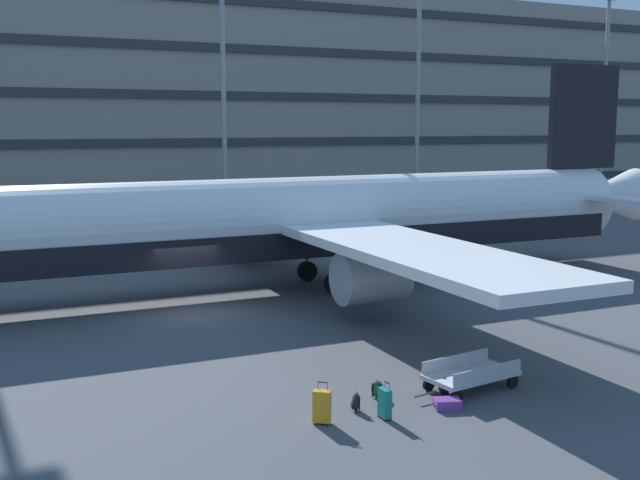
{
  "coord_description": "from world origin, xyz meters",
  "views": [
    {
      "loc": [
        -7.6,
        -28.38,
        7.2
      ],
      "look_at": [
        4.11,
        -3.21,
        3.0
      ],
      "focal_mm": 42.79,
      "sensor_mm": 36.0,
      "label": 1
    }
  ],
  "objects_px": {
    "suitcase_red": "(447,404)",
    "backpack_purple": "(444,387)",
    "suitcase_orange": "(322,406)",
    "baggage_cart": "(471,374)",
    "backpack_large": "(377,389)",
    "airliner": "(301,221)",
    "backpack_scuffed": "(355,403)",
    "suitcase_black": "(385,403)"
  },
  "relations": [
    {
      "from": "airliner",
      "to": "baggage_cart",
      "type": "relative_size",
      "value": 11.76
    },
    {
      "from": "suitcase_red",
      "to": "backpack_purple",
      "type": "distance_m",
      "value": 0.96
    },
    {
      "from": "airliner",
      "to": "baggage_cart",
      "type": "bearing_deg",
      "value": -94.15
    },
    {
      "from": "backpack_scuffed",
      "to": "backpack_large",
      "type": "bearing_deg",
      "value": 32.99
    },
    {
      "from": "backpack_scuffed",
      "to": "backpack_purple",
      "type": "xyz_separation_m",
      "value": [
        2.69,
        0.01,
        0.02
      ]
    },
    {
      "from": "suitcase_black",
      "to": "baggage_cart",
      "type": "relative_size",
      "value": 0.28
    },
    {
      "from": "airliner",
      "to": "suitcase_red",
      "type": "xyz_separation_m",
      "value": [
        -2.42,
        -14.88,
        -2.89
      ]
    },
    {
      "from": "backpack_scuffed",
      "to": "backpack_purple",
      "type": "bearing_deg",
      "value": 0.11
    },
    {
      "from": "suitcase_red",
      "to": "backpack_purple",
      "type": "bearing_deg",
      "value": 60.77
    },
    {
      "from": "suitcase_black",
      "to": "suitcase_red",
      "type": "xyz_separation_m",
      "value": [
        1.79,
        -0.08,
        -0.28
      ]
    },
    {
      "from": "suitcase_orange",
      "to": "baggage_cart",
      "type": "xyz_separation_m",
      "value": [
        4.74,
        0.48,
        -0.02
      ]
    },
    {
      "from": "suitcase_red",
      "to": "suitcase_orange",
      "type": "xyz_separation_m",
      "value": [
        -3.34,
        0.44,
        0.32
      ]
    },
    {
      "from": "suitcase_black",
      "to": "backpack_large",
      "type": "distance_m",
      "value": 1.53
    },
    {
      "from": "suitcase_orange",
      "to": "backpack_large",
      "type": "relative_size",
      "value": 2.07
    },
    {
      "from": "suitcase_red",
      "to": "baggage_cart",
      "type": "bearing_deg",
      "value": 33.24
    },
    {
      "from": "backpack_purple",
      "to": "airliner",
      "type": "bearing_deg",
      "value": 82.1
    },
    {
      "from": "backpack_scuffed",
      "to": "suitcase_red",
      "type": "bearing_deg",
      "value": -20.45
    },
    {
      "from": "suitcase_red",
      "to": "suitcase_orange",
      "type": "relative_size",
      "value": 0.74
    },
    {
      "from": "airliner",
      "to": "suitcase_orange",
      "type": "relative_size",
      "value": 37.97
    },
    {
      "from": "suitcase_black",
      "to": "backpack_scuffed",
      "type": "distance_m",
      "value": 0.88
    },
    {
      "from": "suitcase_black",
      "to": "baggage_cart",
      "type": "distance_m",
      "value": 3.3
    },
    {
      "from": "suitcase_black",
      "to": "suitcase_red",
      "type": "height_order",
      "value": "suitcase_black"
    },
    {
      "from": "suitcase_orange",
      "to": "backpack_large",
      "type": "distance_m",
      "value": 2.38
    },
    {
      "from": "suitcase_red",
      "to": "backpack_large",
      "type": "xyz_separation_m",
      "value": [
        -1.21,
        1.48,
        0.09
      ]
    },
    {
      "from": "backpack_scuffed",
      "to": "suitcase_black",
      "type": "bearing_deg",
      "value": -60.0
    },
    {
      "from": "backpack_scuffed",
      "to": "backpack_large",
      "type": "distance_m",
      "value": 1.2
    },
    {
      "from": "backpack_large",
      "to": "baggage_cart",
      "type": "distance_m",
      "value": 2.69
    },
    {
      "from": "airliner",
      "to": "backpack_purple",
      "type": "height_order",
      "value": "airliner"
    },
    {
      "from": "suitcase_red",
      "to": "backpack_large",
      "type": "distance_m",
      "value": 1.92
    },
    {
      "from": "suitcase_black",
      "to": "backpack_large",
      "type": "bearing_deg",
      "value": 67.5
    },
    {
      "from": "suitcase_red",
      "to": "suitcase_orange",
      "type": "bearing_deg",
      "value": 172.54
    },
    {
      "from": "backpack_purple",
      "to": "suitcase_red",
      "type": "bearing_deg",
      "value": -119.23
    },
    {
      "from": "backpack_large",
      "to": "suitcase_red",
      "type": "bearing_deg",
      "value": -50.72
    },
    {
      "from": "airliner",
      "to": "suitcase_red",
      "type": "bearing_deg",
      "value": -99.23
    },
    {
      "from": "baggage_cart",
      "to": "airliner",
      "type": "bearing_deg",
      "value": 85.85
    },
    {
      "from": "suitcase_black",
      "to": "backpack_purple",
      "type": "relative_size",
      "value": 1.69
    },
    {
      "from": "suitcase_red",
      "to": "backpack_purple",
      "type": "height_order",
      "value": "backpack_purple"
    },
    {
      "from": "airliner",
      "to": "suitcase_black",
      "type": "distance_m",
      "value": 15.6
    },
    {
      "from": "backpack_scuffed",
      "to": "airliner",
      "type": "bearing_deg",
      "value": 71.73
    },
    {
      "from": "suitcase_black",
      "to": "baggage_cart",
      "type": "xyz_separation_m",
      "value": [
        3.2,
        0.84,
        0.02
      ]
    },
    {
      "from": "airliner",
      "to": "backpack_scuffed",
      "type": "xyz_separation_m",
      "value": [
        -4.64,
        -14.05,
        -2.8
      ]
    },
    {
      "from": "baggage_cart",
      "to": "backpack_scuffed",
      "type": "bearing_deg",
      "value": -178.54
    }
  ]
}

